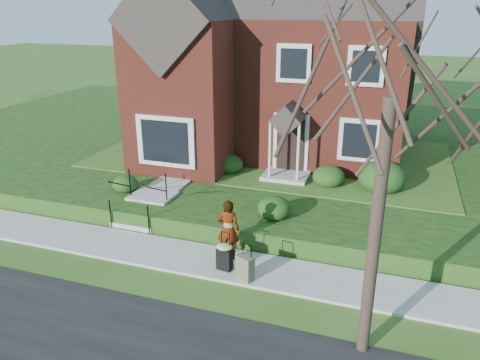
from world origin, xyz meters
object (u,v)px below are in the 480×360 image
at_px(woman, 228,230).
at_px(suitcase_olive, 245,268).
at_px(tree_verge, 394,67).
at_px(suitcase_black, 224,255).
at_px(front_steps, 146,206).

bearing_deg(woman, suitcase_olive, 122.10).
bearing_deg(tree_verge, suitcase_olive, 152.83).
xyz_separation_m(suitcase_olive, tree_verge, (2.99, -1.54, 5.15)).
height_order(suitcase_black, suitcase_olive, suitcase_black).
height_order(front_steps, suitcase_black, front_steps).
xyz_separation_m(woman, suitcase_black, (0.11, -0.60, -0.43)).
bearing_deg(suitcase_black, front_steps, 157.55).
distance_m(suitcase_black, suitcase_olive, 0.70).
bearing_deg(tree_verge, woman, 147.30).
bearing_deg(suitcase_olive, woman, 154.81).
distance_m(front_steps, tree_verge, 9.60).
distance_m(woman, suitcase_olive, 1.26).
bearing_deg(suitcase_olive, front_steps, 173.47).
xyz_separation_m(front_steps, suitcase_black, (3.48, -2.14, 0.01)).
height_order(woman, suitcase_olive, woman).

